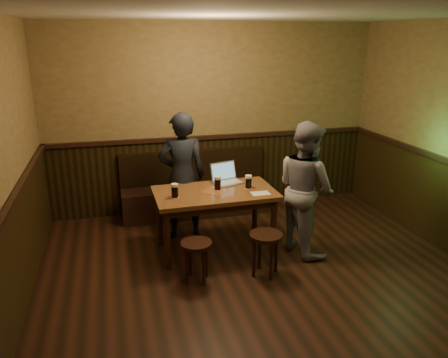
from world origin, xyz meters
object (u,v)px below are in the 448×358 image
bench (196,194)px  stool_right (266,242)px  pint_mid (218,183)px  pub_table (215,199)px  pint_left (175,191)px  pint_right (248,182)px  stool_left (196,250)px  person_grey (306,188)px  laptop (226,178)px  person_suit (182,176)px

bench → stool_right: (0.40, -1.99, 0.09)m
pint_mid → pub_table: bearing=-134.7°
stool_right → pint_mid: size_ratio=2.92×
pint_left → pint_right: (0.93, 0.10, -0.00)m
bench → pint_left: pint_left is taller
bench → stool_left: bench is taller
pub_table → stool_left: (-0.37, -0.67, -0.31)m
person_grey → stool_right: bearing=111.4°
pub_table → stool_left: size_ratio=3.18×
bench → pint_right: pint_right is taller
pint_left → person_grey: bearing=-6.5°
stool_right → pub_table: bearing=118.7°
stool_left → pint_left: bearing=102.8°
laptop → pub_table: bearing=-141.6°
stool_right → bench: bearing=101.5°
stool_left → pint_left: pint_left is taller
pint_left → person_grey: size_ratio=0.10×
person_grey → pint_mid: bearing=59.3°
pint_mid → person_grey: (1.03, -0.32, -0.05)m
stool_left → pint_right: bearing=40.1°
pint_left → pint_right: 0.94m
stool_left → pint_mid: pint_mid is taller
pint_left → pint_right: size_ratio=1.01×
pub_table → pint_left: (-0.50, -0.10, 0.19)m
bench → pint_right: (0.43, -1.25, 0.56)m
person_suit → person_grey: (1.39, -0.79, -0.02)m
bench → person_grey: person_grey is taller
stool_left → pint_mid: (0.42, 0.72, 0.50)m
stool_right → pint_mid: 0.98m
stool_right → pint_mid: (-0.36, 0.79, 0.47)m
stool_right → pint_left: pint_left is taller
bench → laptop: (0.22, -0.96, 0.54)m
bench → pint_left: bearing=-110.4°
bench → pint_left: size_ratio=12.87×
pub_table → pint_mid: bearing=44.3°
bench → laptop: size_ratio=5.24×
pint_right → pub_table: bearing=-179.8°
bench → pub_table: (0.00, -1.25, 0.37)m
bench → person_suit: size_ratio=1.30×
pint_mid → person_grey: person_grey is taller
stool_left → person_suit: 1.28m
pub_table → pint_right: pint_right is taller
stool_left → laptop: 1.23m
stool_right → person_grey: size_ratio=0.30×
pint_mid → person_suit: 0.59m
pub_table → person_grey: bearing=-15.4°
person_suit → stool_left: bearing=91.5°
laptop → pint_right: bearing=-69.5°
person_suit → pint_mid: bearing=131.9°
pint_mid → pint_right: bearing=-7.0°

